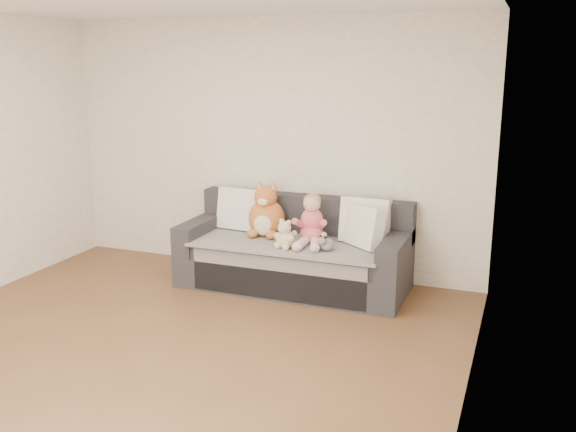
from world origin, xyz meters
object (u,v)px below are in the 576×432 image
(plush_cat, at_px, (266,215))
(toddler, at_px, (311,223))
(teddy_bear, at_px, (285,237))
(sofa, at_px, (295,255))
(sippy_cup, at_px, (279,241))

(plush_cat, bearing_deg, toddler, -16.75)
(toddler, distance_m, plush_cat, 0.52)
(toddler, xyz_separation_m, teddy_bear, (-0.18, -0.25, -0.09))
(sofa, height_order, sippy_cup, sofa)
(sofa, bearing_deg, plush_cat, 172.98)
(teddy_bear, distance_m, sippy_cup, 0.10)
(teddy_bear, bearing_deg, sippy_cup, 174.68)
(toddler, bearing_deg, sippy_cup, -147.55)
(toddler, height_order, teddy_bear, toddler)
(plush_cat, distance_m, teddy_bear, 0.50)
(teddy_bear, relative_size, sippy_cup, 2.77)
(sofa, distance_m, sippy_cup, 0.37)
(sofa, xyz_separation_m, toddler, (0.19, -0.07, 0.36))
(plush_cat, relative_size, teddy_bear, 2.02)
(plush_cat, xyz_separation_m, sippy_cup, (0.26, -0.33, -0.15))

